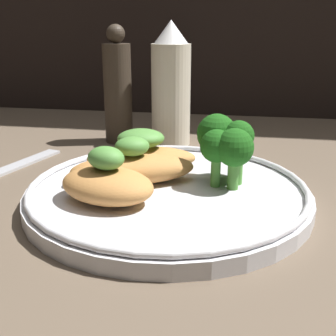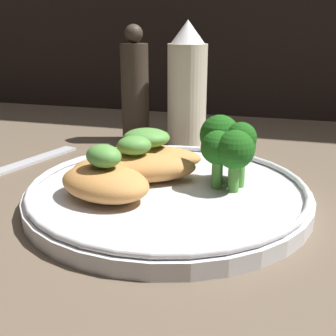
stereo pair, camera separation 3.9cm
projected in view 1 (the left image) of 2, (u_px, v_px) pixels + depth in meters
ground_plane at (168, 207)px, 39.98cm from camera, size 180.00×180.00×1.00cm
plate at (168, 192)px, 39.50cm from camera, size 26.41×26.41×2.00cm
grilled_meat_front at (107, 182)px, 36.04cm from camera, size 9.96×8.27×4.88cm
grilled_meat_middle at (133, 167)px, 40.20cm from camera, size 12.71×8.23×4.58cm
grilled_meat_back at (141, 154)px, 43.85cm from camera, size 12.10×6.83×4.37cm
broccoli_bunch at (227, 143)px, 39.48cm from camera, size 5.47×6.33×6.53cm
sauce_bottle at (171, 87)px, 56.73cm from camera, size 5.30×5.30×16.51cm
pepper_grinder at (118, 90)px, 58.15cm from camera, size 3.85×3.85×16.00cm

